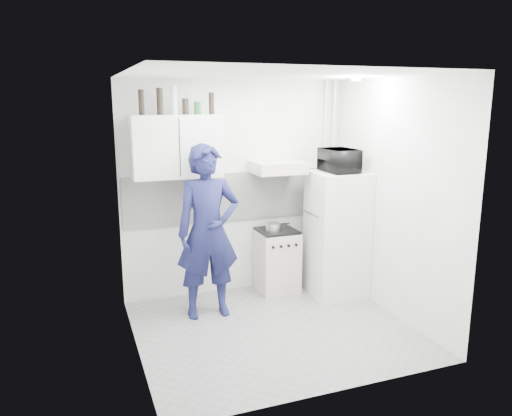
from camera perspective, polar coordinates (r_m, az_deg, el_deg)
name	(u,v)px	position (r m, az deg, el deg)	size (l,w,h in m)	color
floor	(274,329)	(5.41, 2.04, -13.63)	(2.80, 2.80, 0.00)	gray
ceiling	(276,74)	(4.87, 2.28, 15.06)	(2.80, 2.80, 0.00)	white
wall_back	(235,188)	(6.13, -2.36, 2.28)	(2.80, 2.80, 0.00)	white
wall_left	(132,220)	(4.64, -14.03, -1.34)	(2.60, 2.60, 0.00)	white
wall_right	(393,199)	(5.66, 15.35, 1.01)	(2.60, 2.60, 0.00)	white
person	(208,232)	(5.45, -5.50, -2.74)	(0.70, 0.46, 1.91)	#15173F
stove	(277,261)	(6.28, 2.36, -6.11)	(0.48, 0.48, 0.77)	beige
fridge	(337,234)	(6.16, 9.23, -2.96)	(0.63, 0.63, 1.52)	silver
stove_top	(277,231)	(6.17, 2.40, -2.61)	(0.46, 0.46, 0.03)	black
saucepan	(273,227)	(6.09, 1.97, -2.18)	(0.18, 0.18, 0.10)	silver
microwave	(340,161)	(5.99, 9.52, 5.38)	(0.34, 0.50, 0.28)	black
bottle_a	(141,102)	(5.61, -12.98, 11.69)	(0.06, 0.06, 0.27)	black
bottle_c	(160,101)	(5.65, -10.94, 11.88)	(0.07, 0.07, 0.29)	black
bottle_d	(174,100)	(5.67, -9.33, 12.07)	(0.07, 0.07, 0.32)	#B2B7BC
canister_a	(185,106)	(5.70, -8.07, 11.41)	(0.07, 0.07, 0.18)	black
canister_b	(197,108)	(5.73, -6.72, 11.28)	(0.07, 0.07, 0.14)	#144C1E
bottle_e	(211,103)	(5.77, -5.12, 11.82)	(0.06, 0.06, 0.24)	black
upper_cabinet	(176,146)	(5.70, -9.08, 6.96)	(1.00, 0.35, 0.70)	silver
range_hood	(277,167)	(6.01, 2.46, 4.69)	(0.60, 0.50, 0.14)	beige
backsplash	(236,196)	(6.13, -2.31, 1.34)	(2.74, 0.03, 0.60)	white
pipe_a	(332,183)	(6.58, 8.70, 2.83)	(0.05, 0.05, 2.60)	beige
pipe_b	(324,184)	(6.52, 7.77, 2.78)	(0.04, 0.04, 2.60)	beige
ceiling_spot_fixture	(356,79)	(5.51, 11.38, 14.20)	(0.10, 0.10, 0.02)	white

